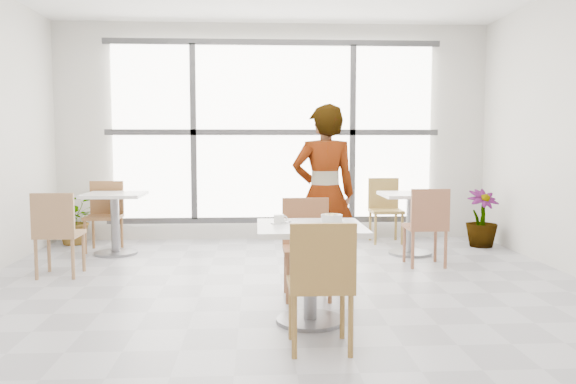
{
  "coord_description": "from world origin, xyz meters",
  "views": [
    {
      "loc": [
        -0.23,
        -4.64,
        1.39
      ],
      "look_at": [
        0.0,
        -0.3,
        1.0
      ],
      "focal_mm": 36.2,
      "sensor_mm": 36.0,
      "label": 1
    }
  ],
  "objects": [
    {
      "name": "floor",
      "position": [
        0.0,
        0.0,
        0.0
      ],
      "size": [
        7.0,
        7.0,
        0.0
      ],
      "primitive_type": "plane",
      "color": "#9E9EA5",
      "rests_on": "ground"
    },
    {
      "name": "wall_back",
      "position": [
        0.0,
        3.5,
        1.5
      ],
      "size": [
        6.0,
        0.0,
        6.0
      ],
      "primitive_type": "plane",
      "rotation": [
        1.57,
        0.0,
        0.0
      ],
      "color": "silver",
      "rests_on": "ground"
    },
    {
      "name": "wall_front",
      "position": [
        0.0,
        -3.5,
        1.5
      ],
      "size": [
        6.0,
        0.0,
        6.0
      ],
      "primitive_type": "plane",
      "rotation": [
        -1.57,
        0.0,
        0.0
      ],
      "color": "silver",
      "rests_on": "ground"
    },
    {
      "name": "window",
      "position": [
        0.0,
        3.44,
        1.5
      ],
      "size": [
        4.6,
        0.07,
        2.52
      ],
      "color": "white",
      "rests_on": "ground"
    },
    {
      "name": "main_table",
      "position": [
        0.17,
        -0.32,
        0.52
      ],
      "size": [
        0.8,
        0.8,
        0.75
      ],
      "color": "silver",
      "rests_on": "ground"
    },
    {
      "name": "chair_near",
      "position": [
        0.18,
        -0.96,
        0.5
      ],
      "size": [
        0.42,
        0.42,
        0.87
      ],
      "rotation": [
        0.0,
        0.0,
        3.14
      ],
      "color": "olive",
      "rests_on": "ground"
    },
    {
      "name": "chair_far",
      "position": [
        0.2,
        0.45,
        0.5
      ],
      "size": [
        0.42,
        0.42,
        0.87
      ],
      "color": "brown",
      "rests_on": "ground"
    },
    {
      "name": "oatmeal_bowl",
      "position": [
        0.33,
        -0.34,
        0.79
      ],
      "size": [
        0.21,
        0.21,
        0.1
      ],
      "color": "silver",
      "rests_on": "main_table"
    },
    {
      "name": "coffee_cup",
      "position": [
        -0.06,
        -0.22,
        0.78
      ],
      "size": [
        0.16,
        0.13,
        0.07
      ],
      "color": "white",
      "rests_on": "main_table"
    },
    {
      "name": "person",
      "position": [
        0.42,
        0.95,
        0.87
      ],
      "size": [
        0.67,
        0.48,
        1.73
      ],
      "primitive_type": "imported",
      "rotation": [
        0.0,
        0.0,
        3.25
      ],
      "color": "black",
      "rests_on": "ground"
    },
    {
      "name": "bg_table_left",
      "position": [
        -1.96,
        2.47,
        0.49
      ],
      "size": [
        0.7,
        0.7,
        0.75
      ],
      "color": "silver",
      "rests_on": "ground"
    },
    {
      "name": "bg_table_right",
      "position": [
        1.63,
        2.27,
        0.49
      ],
      "size": [
        0.7,
        0.7,
        0.75
      ],
      "color": "white",
      "rests_on": "ground"
    },
    {
      "name": "bg_chair_left_near",
      "position": [
        -2.25,
        1.27,
        0.5
      ],
      "size": [
        0.42,
        0.42,
        0.87
      ],
      "rotation": [
        0.0,
        0.0,
        3.14
      ],
      "color": "#99704B",
      "rests_on": "ground"
    },
    {
      "name": "bg_chair_left_far",
      "position": [
        -2.16,
        2.77,
        0.5
      ],
      "size": [
        0.42,
        0.42,
        0.87
      ],
      "color": "brown",
      "rests_on": "ground"
    },
    {
      "name": "bg_chair_right_near",
      "position": [
        1.63,
        1.56,
        0.5
      ],
      "size": [
        0.42,
        0.42,
        0.87
      ],
      "rotation": [
        0.0,
        0.0,
        3.14
      ],
      "color": "#935C40",
      "rests_on": "ground"
    },
    {
      "name": "bg_chair_right_far",
      "position": [
        1.52,
        3.18,
        0.5
      ],
      "size": [
        0.42,
        0.42,
        0.87
      ],
      "color": "olive",
      "rests_on": "ground"
    },
    {
      "name": "plant_left",
      "position": [
        -2.66,
        3.2,
        0.33
      ],
      "size": [
        0.72,
        0.67,
        0.67
      ],
      "primitive_type": "imported",
      "rotation": [
        0.0,
        0.0,
        0.28
      ],
      "color": "#517642",
      "rests_on": "ground"
    },
    {
      "name": "plant_right",
      "position": [
        2.7,
        2.73,
        0.37
      ],
      "size": [
        0.5,
        0.5,
        0.75
      ],
      "primitive_type": "imported",
      "rotation": [
        0.0,
        0.0,
        0.21
      ],
      "color": "#5E8A4C",
      "rests_on": "ground"
    }
  ]
}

